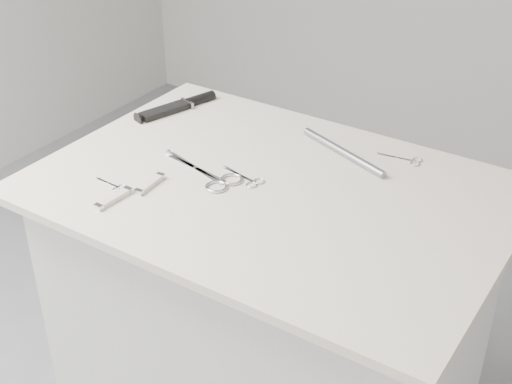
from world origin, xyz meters
The scene contains 10 objects.
plinth centered at (0.00, 0.00, 0.45)m, with size 0.90×0.60×0.90m, color silver.
display_board centered at (0.00, 0.00, 0.91)m, with size 1.00×0.70×0.02m, color beige.
large_shears centered at (-0.12, -0.04, 0.92)m, with size 0.22×0.10×0.01m.
embroidery_scissors_a centered at (-0.05, -0.01, 0.92)m, with size 0.11×0.05×0.00m.
embroidery_scissors_b centered at (0.20, 0.26, 0.92)m, with size 0.10×0.04×0.00m.
tiny_scissors centered at (-0.28, -0.18, 0.92)m, with size 0.08×0.03×0.00m.
sheathed_knife centered at (-0.41, 0.21, 0.93)m, with size 0.10×0.22×0.03m.
pocket_knife_a centered at (-0.24, -0.23, 0.93)m, with size 0.03×0.09×0.01m.
pocket_knife_b centered at (-0.21, -0.14, 0.93)m, with size 0.03×0.09×0.01m.
metal_rail centered at (0.06, 0.21, 0.93)m, with size 0.02×0.02×0.26m, color gray.
Camera 1 is at (0.69, -1.11, 1.70)m, focal length 50.00 mm.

